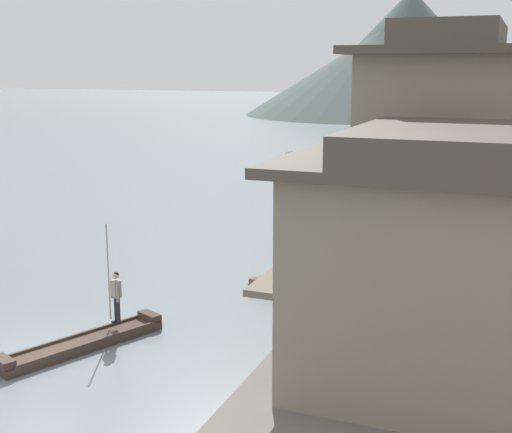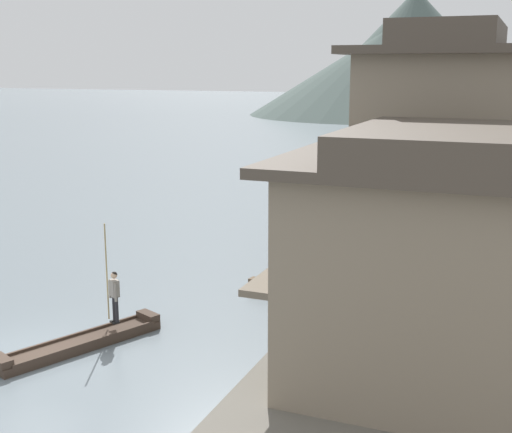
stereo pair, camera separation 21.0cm
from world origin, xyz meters
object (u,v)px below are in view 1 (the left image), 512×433
boat_moored_nearest (349,222)px  boat_midriver_upstream (391,196)px  house_waterfront_narrow (477,156)px  house_waterfront_end (501,114)px  boat_foreground_poled (83,344)px  house_waterfront_far (480,141)px  mooring_post_dock_near (316,302)px  house_waterfront_nearest (429,263)px  boatman_person (116,291)px  mooring_post_dock_mid (372,243)px  boat_moored_far (439,158)px  mooring_post_dock_far (404,207)px  house_waterfront_second (444,168)px  boat_midriver_drifting (287,275)px  house_waterfront_tall (473,179)px  boat_moored_third (399,179)px  boat_moored_second (290,156)px

boat_moored_nearest → boat_midriver_upstream: boat_moored_nearest is taller
house_waterfront_narrow → house_waterfront_end: house_waterfront_end is taller
boat_foreground_poled → house_waterfront_narrow: size_ratio=0.72×
house_waterfront_far → mooring_post_dock_near: size_ratio=7.45×
boat_foreground_poled → house_waterfront_nearest: bearing=0.9°
boatman_person → mooring_post_dock_near: (5.55, 2.41, -0.40)m
mooring_post_dock_mid → boat_moored_far: bearing=92.6°
boat_moored_far → house_waterfront_nearest: size_ratio=0.70×
boat_foreground_poled → mooring_post_dock_far: size_ratio=5.55×
boat_moored_nearest → mooring_post_dock_mid: (2.58, -6.45, 0.71)m
boat_moored_nearest → house_waterfront_second: bearing=-63.0°
house_waterfront_far → mooring_post_dock_mid: size_ratio=9.00×
boatman_person → house_waterfront_narrow: house_waterfront_narrow is taller
boat_midriver_drifting → boatman_person: bearing=-111.0°
mooring_post_dock_near → boat_moored_nearest: bearing=100.1°
boat_foreground_poled → boat_moored_nearest: boat_moored_nearest is taller
house_waterfront_narrow → boat_moored_far: bearing=100.7°
house_waterfront_nearest → house_waterfront_narrow: size_ratio=1.01×
boatman_person → house_waterfront_tall: 15.28m
boat_midriver_drifting → mooring_post_dock_near: bearing=-61.9°
house_waterfront_end → mooring_post_dock_far: bearing=-103.4°
boat_moored_third → boat_midriver_upstream: (0.50, -5.67, -0.17)m
boat_foreground_poled → house_waterfront_tall: size_ratio=0.71×
house_waterfront_second → house_waterfront_tall: size_ratio=1.23×
boatman_person → mooring_post_dock_near: bearing=23.4°
house_waterfront_tall → mooring_post_dock_far: house_waterfront_tall is taller
boat_midriver_upstream → house_waterfront_second: house_waterfront_second is taller
boat_moored_far → boat_midriver_drifting: boat_midriver_drifting is taller
house_waterfront_nearest → house_waterfront_end: (0.03, 34.46, 1.30)m
boat_foreground_poled → boat_moored_third: size_ratio=1.36×
boat_moored_third → boat_midriver_drifting: boat_moored_third is taller
boat_moored_far → mooring_post_dock_far: (1.59, -27.57, 0.93)m
boatman_person → boat_moored_nearest: (2.97, 16.84, -1.20)m
boat_moored_third → boat_midriver_upstream: bearing=-85.0°
house_waterfront_nearest → mooring_post_dock_mid: size_ratio=9.05×
boat_moored_nearest → mooring_post_dock_far: 2.90m
boatman_person → mooring_post_dock_near: boatman_person is taller
boat_moored_second → mooring_post_dock_far: bearing=-58.5°
house_waterfront_tall → boat_moored_second: bearing=121.6°
house_waterfront_narrow → mooring_post_dock_far: 4.54m
house_waterfront_tall → mooring_post_dock_near: bearing=-110.8°
boat_midriver_upstream → house_waterfront_end: 10.91m
boat_foreground_poled → mooring_post_dock_mid: size_ratio=6.47×
house_waterfront_narrow → mooring_post_dock_mid: bearing=-109.2°
house_waterfront_nearest → boat_moored_nearest: bearing=109.4°
house_waterfront_far → boat_foreground_poled: bearing=-107.3°
house_waterfront_nearest → boatman_person: bearing=174.0°
boat_foreground_poled → boat_midriver_drifting: bearing=68.8°
boat_moored_second → mooring_post_dock_near: bearing=-69.9°
boat_moored_second → house_waterfront_narrow: bearing=-50.6°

